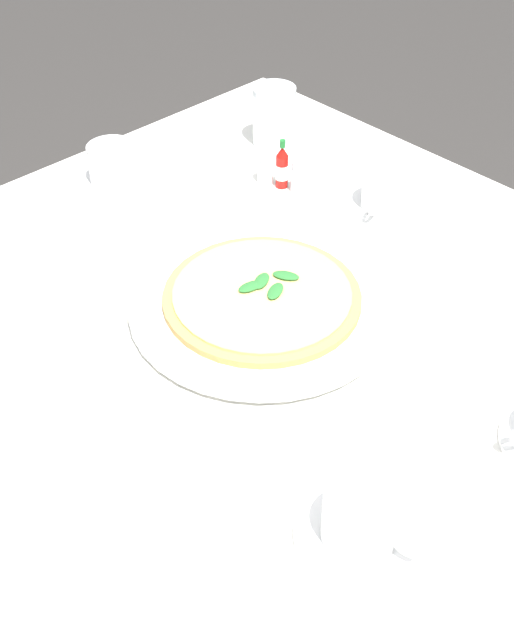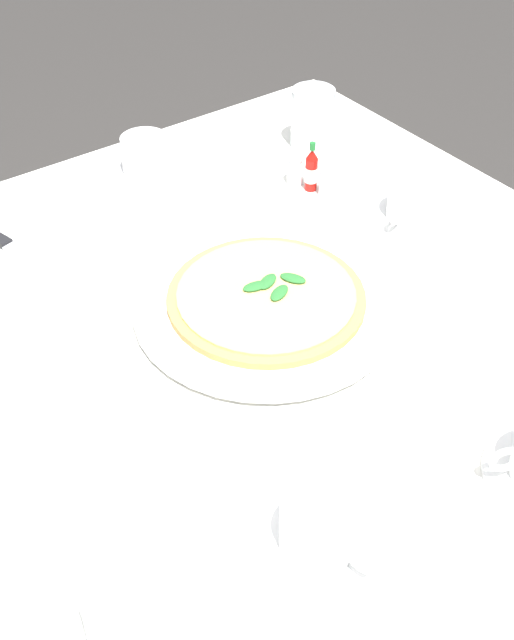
{
  "view_description": "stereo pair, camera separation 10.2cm",
  "coord_description": "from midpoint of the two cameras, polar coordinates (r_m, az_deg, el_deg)",
  "views": [
    {
      "loc": [
        0.53,
        -0.5,
        1.44
      ],
      "look_at": [
        -0.03,
        0.03,
        0.77
      ],
      "focal_mm": 45.32,
      "sensor_mm": 36.0,
      "label": 1
    },
    {
      "loc": [
        0.6,
        -0.42,
        1.44
      ],
      "look_at": [
        -0.03,
        0.03,
        0.77
      ],
      "focal_mm": 45.32,
      "sensor_mm": 36.0,
      "label": 2
    }
  ],
  "objects": [
    {
      "name": "pizza_plate",
      "position": [
        1.06,
        -2.41,
        1.01
      ],
      "size": [
        0.35,
        0.35,
        0.02
      ],
      "color": "white",
      "rests_on": "dining_table"
    },
    {
      "name": "pepper_shaker",
      "position": [
        1.32,
        -1.67,
        10.58
      ],
      "size": [
        0.03,
        0.03,
        0.06
      ],
      "color": "white",
      "rests_on": "dining_table"
    },
    {
      "name": "coffee_cup_right_edge",
      "position": [
        0.81,
        3.68,
        -14.29
      ],
      "size": [
        0.13,
        0.13,
        0.06
      ],
      "color": "white",
      "rests_on": "dining_table"
    },
    {
      "name": "dining_table",
      "position": [
        1.1,
        -3.03,
        -7.47
      ],
      "size": [
        1.14,
        1.14,
        0.75
      ],
      "color": "white",
      "rests_on": "ground_plane"
    },
    {
      "name": "hot_sauce_bottle",
      "position": [
        1.3,
        -0.51,
        10.63
      ],
      "size": [
        0.02,
        0.02,
        0.08
      ],
      "color": "#B7140F",
      "rests_on": "dining_table"
    },
    {
      "name": "coffee_cup_near_left",
      "position": [
        1.34,
        -12.33,
        10.45
      ],
      "size": [
        0.13,
        0.13,
        0.07
      ],
      "color": "white",
      "rests_on": "dining_table"
    },
    {
      "name": "pizza",
      "position": [
        1.05,
        -2.42,
        1.59
      ],
      "size": [
        0.26,
        0.26,
        0.02
      ],
      "color": "tan",
      "rests_on": "pizza_plate"
    },
    {
      "name": "salt_shaker",
      "position": [
        1.3,
        0.69,
        9.98
      ],
      "size": [
        0.03,
        0.03,
        0.06
      ],
      "color": "white",
      "rests_on": "dining_table"
    },
    {
      "name": "coffee_cup_left_edge",
      "position": [
        1.26,
        6.79,
        8.76
      ],
      "size": [
        0.13,
        0.13,
        0.06
      ],
      "color": "white",
      "rests_on": "dining_table"
    },
    {
      "name": "water_glass_far_left",
      "position": [
        1.42,
        -0.91,
        13.92
      ],
      "size": [
        0.07,
        0.07,
        0.1
      ],
      "color": "white",
      "rests_on": "dining_table"
    }
  ]
}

